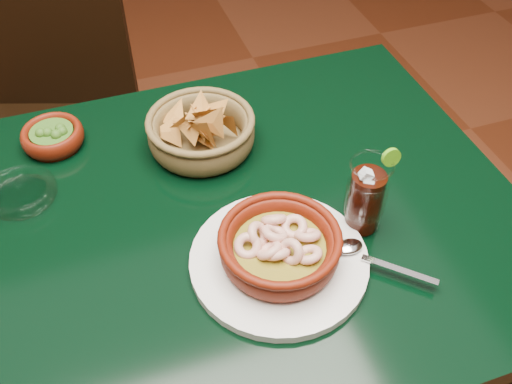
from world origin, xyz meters
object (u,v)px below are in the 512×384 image
object	(u,v)px
dining_table	(179,264)
shrimp_plate	(280,250)
dining_chair	(58,118)
chip_basket	(201,131)
cola_drink	(366,197)

from	to	relation	value
dining_table	shrimp_plate	bearing A→B (deg)	-41.38
dining_chair	chip_basket	world-z (taller)	dining_chair
dining_chair	shrimp_plate	xyz separation A→B (m)	(0.32, -0.83, 0.28)
dining_table	chip_basket	distance (m)	0.25
shrimp_plate	cola_drink	xyz separation A→B (m)	(0.16, 0.03, 0.03)
cola_drink	shrimp_plate	bearing A→B (deg)	-168.92
dining_chair	dining_table	bearing A→B (deg)	-75.57
dining_chair	chip_basket	bearing A→B (deg)	-61.48
chip_basket	cola_drink	bearing A→B (deg)	-54.73
dining_table	dining_chair	xyz separation A→B (m)	(-0.18, 0.70, -0.15)
dining_chair	shrimp_plate	world-z (taller)	dining_chair
dining_chair	chip_basket	distance (m)	0.66
dining_chair	shrimp_plate	bearing A→B (deg)	-68.70
dining_chair	cola_drink	bearing A→B (deg)	-59.01
chip_basket	shrimp_plate	bearing A→B (deg)	-82.49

